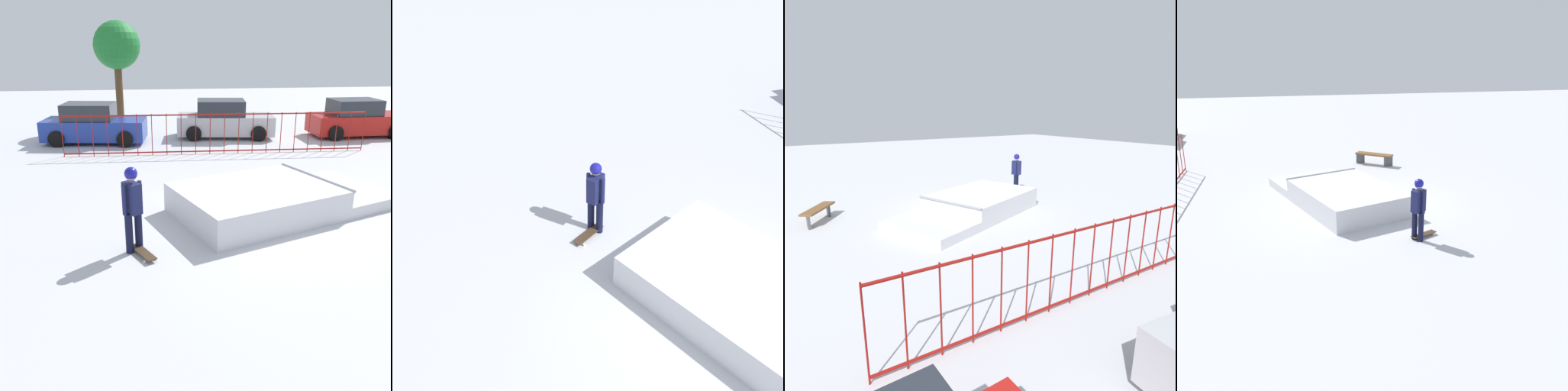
% 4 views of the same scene
% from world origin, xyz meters
% --- Properties ---
extents(ground_plane, '(60.00, 60.00, 0.00)m').
position_xyz_m(ground_plane, '(0.00, 0.00, 0.00)').
color(ground_plane, silver).
extents(skate_ramp, '(5.97, 4.34, 0.74)m').
position_xyz_m(skate_ramp, '(0.36, 0.70, 0.32)').
color(skate_ramp, silver).
rests_on(skate_ramp, ground).
extents(skater, '(0.40, 0.44, 1.73)m').
position_xyz_m(skater, '(-2.93, -1.00, 1.01)').
color(skater, black).
rests_on(skater, ground).
extents(skateboard, '(0.54, 0.80, 0.09)m').
position_xyz_m(skateboard, '(-2.77, -1.23, 0.08)').
color(skateboard, '#3F2D1E').
rests_on(skateboard, ground).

